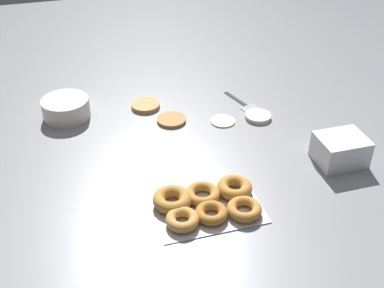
{
  "coord_description": "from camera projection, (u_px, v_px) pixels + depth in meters",
  "views": [
    {
      "loc": [
        -0.35,
        -1.26,
        0.85
      ],
      "look_at": [
        -0.03,
        -0.12,
        0.04
      ],
      "focal_mm": 45.0,
      "sensor_mm": 36.0,
      "label": 1
    }
  ],
  "objects": [
    {
      "name": "donut_tray",
      "position": [
        206.0,
        203.0,
        1.25
      ],
      "size": [
        0.28,
        0.19,
        0.04
      ],
      "color": "silver",
      "rests_on": "ground_plane"
    },
    {
      "name": "ground_plane",
      "position": [
        190.0,
        133.0,
        1.56
      ],
      "size": [
        3.0,
        3.0,
        0.0
      ],
      "primitive_type": "plane",
      "color": "gray"
    },
    {
      "name": "container_stack",
      "position": [
        340.0,
        150.0,
        1.41
      ],
      "size": [
        0.14,
        0.11,
        0.08
      ],
      "color": "white",
      "rests_on": "ground_plane"
    },
    {
      "name": "batter_bowl",
      "position": [
        66.0,
        108.0,
        1.62
      ],
      "size": [
        0.16,
        0.16,
        0.07
      ],
      "color": "silver",
      "rests_on": "ground_plane"
    },
    {
      "name": "pancake_0",
      "position": [
        171.0,
        120.0,
        1.61
      ],
      "size": [
        0.1,
        0.1,
        0.01
      ],
      "primitive_type": "cylinder",
      "color": "#B27F42",
      "rests_on": "ground_plane"
    },
    {
      "name": "pancake_3",
      "position": [
        223.0,
        120.0,
        1.61
      ],
      "size": [
        0.08,
        0.08,
        0.01
      ],
      "primitive_type": "cylinder",
      "color": "beige",
      "rests_on": "ground_plane"
    },
    {
      "name": "pancake_2",
      "position": [
        258.0,
        116.0,
        1.63
      ],
      "size": [
        0.09,
        0.09,
        0.01
      ],
      "primitive_type": "cylinder",
      "color": "beige",
      "rests_on": "ground_plane"
    },
    {
      "name": "spatula",
      "position": [
        251.0,
        109.0,
        1.68
      ],
      "size": [
        0.1,
        0.22,
        0.01
      ],
      "rotation": [
        0.0,
        0.0,
        5.02
      ],
      "color": "black",
      "rests_on": "ground_plane"
    },
    {
      "name": "pancake_1",
      "position": [
        146.0,
        105.0,
        1.69
      ],
      "size": [
        0.1,
        0.1,
        0.01
      ],
      "primitive_type": "cylinder",
      "color": "tan",
      "rests_on": "ground_plane"
    }
  ]
}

